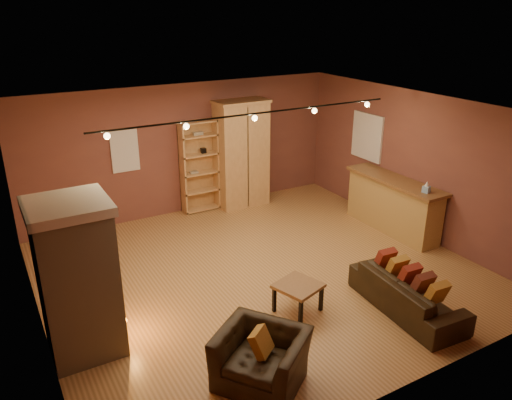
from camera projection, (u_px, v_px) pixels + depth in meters
floor at (261, 272)px, 8.61m from camera, size 7.00×7.00×0.00m
ceiling at (261, 111)px, 7.59m from camera, size 7.00×7.00×0.00m
back_wall at (185, 149)px, 10.72m from camera, size 7.00×0.02×2.80m
left_wall at (29, 244)px, 6.48m from camera, size 0.02×6.50×2.80m
right_wall at (416, 164)px, 9.71m from camera, size 0.02×6.50×2.80m
fireplace at (78, 279)px, 6.34m from camera, size 1.01×0.98×2.12m
back_window at (125, 151)px, 10.05m from camera, size 0.56×0.04×0.86m
bookcase at (198, 165)px, 10.89m from camera, size 0.83×0.32×2.02m
armoire at (242, 154)px, 11.11m from camera, size 1.18×0.67×2.40m
bar_counter at (393, 204)px, 10.04m from camera, size 0.61×2.27×1.09m
tissue_box at (426, 188)px, 9.13m from camera, size 0.15×0.15×0.22m
right_window at (367, 137)px, 10.74m from camera, size 0.05×0.90×1.00m
loveseat at (408, 287)px, 7.41m from camera, size 0.70×1.95×0.79m
armchair at (261, 350)px, 5.97m from camera, size 1.15×1.23×0.90m
coffee_table at (298, 288)px, 7.39m from camera, size 0.75×0.75×0.45m
track_rail at (255, 116)px, 7.79m from camera, size 5.20×0.09×0.13m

